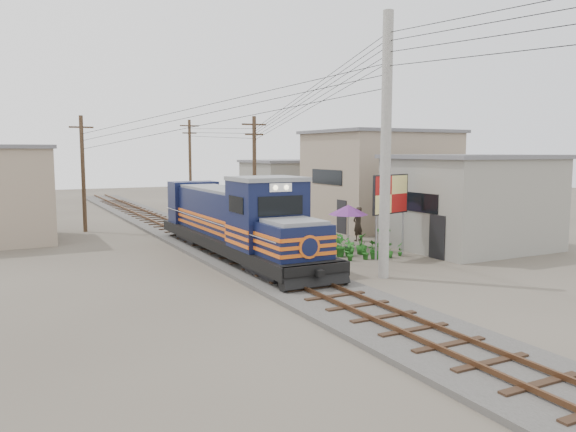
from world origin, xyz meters
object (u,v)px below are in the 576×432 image
billboard (391,196)px  vendor (358,224)px  market_umbrella (348,210)px  locomotive (236,222)px

billboard → vendor: bearing=57.1°
market_umbrella → vendor: size_ratio=1.25×
billboard → market_umbrella: size_ratio=1.63×
market_umbrella → billboard: bearing=-83.2°
locomotive → market_umbrella: bearing=-2.9°
locomotive → market_umbrella: locomotive is taller
billboard → vendor: (1.44, 4.70, -1.89)m
locomotive → billboard: (6.29, -3.24, 1.19)m
locomotive → vendor: bearing=10.7°
locomotive → billboard: size_ratio=3.91×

